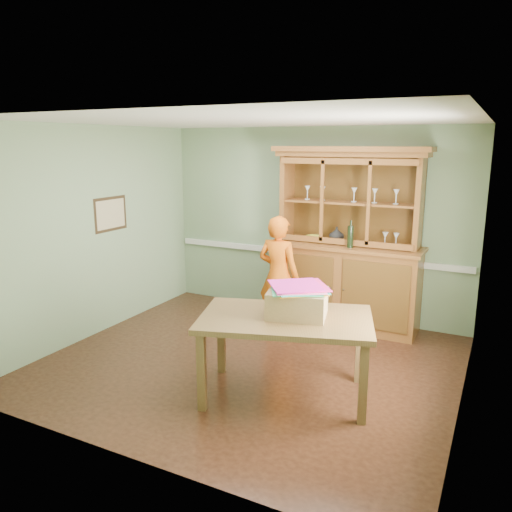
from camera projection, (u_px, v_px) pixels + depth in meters
The scene contains 14 objects.
floor at pixel (249, 363), 5.73m from camera, with size 4.50×4.50×0.00m, color #4B2818.
ceiling at pixel (249, 120), 5.14m from camera, with size 4.50×4.50×0.00m, color white.
wall_back at pixel (313, 223), 7.18m from camera, with size 4.50×4.50×0.00m, color gray.
wall_left at pixel (94, 232), 6.42m from camera, with size 4.00×4.00×0.00m, color gray.
wall_right at pixel (472, 272), 4.45m from camera, with size 4.00×4.00×0.00m, color gray.
wall_front at pixel (124, 298), 3.69m from camera, with size 4.50×4.50×0.00m, color gray.
chair_rail at pixel (312, 254), 7.26m from camera, with size 4.41×0.05×0.08m, color silver.
framed_map at pixel (111, 214), 6.63m from camera, with size 0.03×0.60×0.46m.
window_panel at pixel (469, 262), 4.16m from camera, with size 0.03×0.96×1.36m.
china_hutch at pixel (346, 265), 6.79m from camera, with size 2.07×0.68×2.43m.
dining_table at pixel (285, 326), 4.86m from camera, with size 1.88×1.45×0.83m.
cardboard_box at pixel (297, 303), 4.83m from camera, with size 0.55×0.44×0.26m, color #9A7B4F.
kite_stack at pixel (299, 288), 4.80m from camera, with size 0.65×0.65×0.05m.
person at pixel (279, 276), 6.48m from camera, with size 0.57×0.38×1.58m, color #DA5B0D.
Camera 1 is at (2.46, -4.72, 2.47)m, focal length 35.00 mm.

